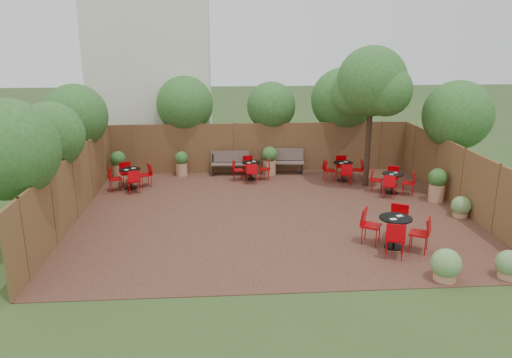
{
  "coord_description": "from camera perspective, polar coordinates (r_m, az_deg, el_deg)",
  "views": [
    {
      "loc": [
        -1.59,
        -14.55,
        5.39
      ],
      "look_at": [
        -0.5,
        0.5,
        1.0
      ],
      "focal_mm": 34.91,
      "sensor_mm": 36.0,
      "label": 1
    }
  ],
  "objects": [
    {
      "name": "neighbour_building",
      "position": [
        22.78,
        -11.77,
        12.4
      ],
      "size": [
        5.0,
        4.0,
        8.0
      ],
      "primitive_type": "cube",
      "color": "silver",
      "rests_on": "ground"
    },
    {
      "name": "courtyard_tree",
      "position": [
        18.13,
        13.1,
        10.36
      ],
      "size": [
        2.65,
        2.55,
        5.03
      ],
      "rotation": [
        0.0,
        0.0,
        -0.01
      ],
      "color": "black",
      "rests_on": "courtyard_paving"
    },
    {
      "name": "overhang_foliage",
      "position": [
        17.59,
        -2.78,
        7.42
      ],
      "size": [
        15.73,
        10.85,
        2.64
      ],
      "color": "#275C1D",
      "rests_on": "ground"
    },
    {
      "name": "fence_right",
      "position": [
        16.99,
        22.54,
        -0.02
      ],
      "size": [
        0.08,
        10.0,
        2.0
      ],
      "primitive_type": "cube",
      "color": "#53321E",
      "rests_on": "ground"
    },
    {
      "name": "ground",
      "position": [
        15.6,
        1.95,
        -4.0
      ],
      "size": [
        80.0,
        80.0,
        0.0
      ],
      "primitive_type": "plane",
      "color": "#354F23",
      "rests_on": "ground"
    },
    {
      "name": "planters",
      "position": [
        18.64,
        -0.0,
        1.35
      ],
      "size": [
        11.7,
        4.38,
        1.12
      ],
      "color": "tan",
      "rests_on": "courtyard_paving"
    },
    {
      "name": "courtyard_paving",
      "position": [
        15.6,
        1.95,
        -3.97
      ],
      "size": [
        12.0,
        10.0,
        0.02
      ],
      "primitive_type": "cube",
      "color": "#3D2119",
      "rests_on": "ground"
    },
    {
      "name": "park_bench_left",
      "position": [
        19.8,
        -2.97,
        1.9
      ],
      "size": [
        1.53,
        0.55,
        0.93
      ],
      "rotation": [
        0.0,
        0.0,
        -0.04
      ],
      "color": "brown",
      "rests_on": "courtyard_paving"
    },
    {
      "name": "fence_back",
      "position": [
        20.1,
        0.48,
        3.61
      ],
      "size": [
        12.0,
        0.08,
        2.0
      ],
      "primitive_type": "cube",
      "color": "#53321E",
      "rests_on": "ground"
    },
    {
      "name": "low_shrubs",
      "position": [
        13.56,
        23.14,
        -6.99
      ],
      "size": [
        2.9,
        4.58,
        0.74
      ],
      "color": "tan",
      "rests_on": "courtyard_paving"
    },
    {
      "name": "bistro_tables",
      "position": [
        16.86,
        5.36,
        -0.87
      ],
      "size": [
        10.78,
        8.19,
        0.96
      ],
      "color": "black",
      "rests_on": "courtyard_paving"
    },
    {
      "name": "fence_left",
      "position": [
        15.83,
        -20.16,
        -0.91
      ],
      "size": [
        0.08,
        10.0,
        2.0
      ],
      "primitive_type": "cube",
      "color": "#53321E",
      "rests_on": "ground"
    },
    {
      "name": "park_bench_right",
      "position": [
        19.95,
        3.18,
        2.1
      ],
      "size": [
        1.65,
        0.68,
        0.99
      ],
      "rotation": [
        0.0,
        0.0,
        -0.11
      ],
      "color": "brown",
      "rests_on": "courtyard_paving"
    }
  ]
}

